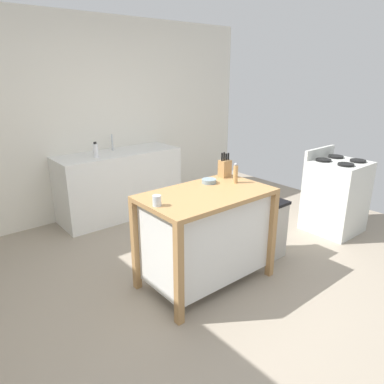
{
  "coord_description": "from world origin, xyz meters",
  "views": [
    {
      "loc": [
        -1.97,
        -1.99,
        1.9
      ],
      "look_at": [
        -0.01,
        0.4,
        0.85
      ],
      "focal_mm": 33.04,
      "sensor_mm": 36.0,
      "label": 1
    }
  ],
  "objects": [
    {
      "name": "pepper_grinder",
      "position": [
        0.39,
        0.23,
        0.99
      ],
      "size": [
        0.04,
        0.04,
        0.2
      ],
      "color": "tan",
      "rests_on": "kitchen_island"
    },
    {
      "name": "wall_back",
      "position": [
        0.0,
        2.55,
        1.3
      ],
      "size": [
        5.09,
        0.1,
        2.6
      ],
      "primitive_type": "cube",
      "color": "silver",
      "rests_on": "ground"
    },
    {
      "name": "bowl_stoneware_deep",
      "position": [
        0.19,
        0.39,
        0.92
      ],
      "size": [
        0.14,
        0.14,
        0.04
      ],
      "color": "gray",
      "rests_on": "kitchen_island"
    },
    {
      "name": "sink_counter",
      "position": [
        0.19,
        2.2,
        0.45
      ],
      "size": [
        1.65,
        0.6,
        0.89
      ],
      "color": "silver",
      "rests_on": "ground"
    },
    {
      "name": "bottle_dish_soap",
      "position": [
        -0.16,
        2.11,
        0.98
      ],
      "size": [
        0.06,
        0.06,
        0.19
      ],
      "color": "white",
      "rests_on": "sink_counter"
    },
    {
      "name": "kitchen_island",
      "position": [
        -0.01,
        0.2,
        0.5
      ],
      "size": [
        1.17,
        0.7,
        0.9
      ],
      "color": "#AD7F4C",
      "rests_on": "ground"
    },
    {
      "name": "sink_faucet",
      "position": [
        0.19,
        2.34,
        1.0
      ],
      "size": [
        0.02,
        0.02,
        0.22
      ],
      "color": "#B7BCC1",
      "rests_on": "sink_counter"
    },
    {
      "name": "knife_block",
      "position": [
        0.45,
        0.45,
        0.99
      ],
      "size": [
        0.11,
        0.09,
        0.25
      ],
      "color": "#AD7F4C",
      "rests_on": "kitchen_island"
    },
    {
      "name": "trash_bin",
      "position": [
        0.82,
        0.14,
        0.32
      ],
      "size": [
        0.36,
        0.28,
        0.63
      ],
      "color": "#B7B2A8",
      "rests_on": "ground"
    },
    {
      "name": "drinking_cup",
      "position": [
        -0.53,
        0.2,
        0.94
      ],
      "size": [
        0.07,
        0.07,
        0.09
      ],
      "color": "silver",
      "rests_on": "kitchen_island"
    },
    {
      "name": "ground_plane",
      "position": [
        0.0,
        0.0,
        0.0
      ],
      "size": [
        6.1,
        6.1,
        0.0
      ],
      "primitive_type": "plane",
      "color": "gray",
      "rests_on": "ground"
    },
    {
      "name": "stove",
      "position": [
        2.0,
        0.06,
        0.45
      ],
      "size": [
        0.6,
        0.6,
        1.01
      ],
      "color": "silver",
      "rests_on": "ground"
    }
  ]
}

